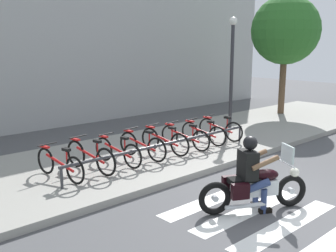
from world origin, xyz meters
name	(u,v)px	position (x,y,z in m)	size (l,w,h in m)	color
ground_plane	(271,200)	(0.00, 0.00, 0.00)	(48.00, 48.00, 0.00)	#4C4C4F
sidewalk	(141,155)	(0.00, 4.10, 0.07)	(24.00, 4.40, 0.15)	gray
crosswalk_stripe_0	(332,242)	(-0.75, -1.60, 0.00)	(2.80, 0.40, 0.01)	white
crosswalk_stripe_1	(286,225)	(-0.75, -0.80, 0.00)	(2.80, 0.40, 0.01)	white
crosswalk_stripe_2	(248,211)	(-0.75, 0.00, 0.00)	(2.80, 0.40, 0.01)	white
crosswalk_stripe_3	(215,199)	(-0.75, 0.80, 0.00)	(2.80, 0.40, 0.01)	white
motorcycle	(255,187)	(-0.64, -0.05, 0.46)	(1.95, 1.13, 1.21)	black
rider	(252,168)	(-0.70, -0.01, 0.82)	(0.77, 0.71, 1.43)	black
bicycle_0	(60,164)	(-2.68, 3.57, 0.49)	(0.48, 1.66, 0.74)	black
bicycle_1	(90,157)	(-1.92, 3.57, 0.51)	(0.48, 1.70, 0.79)	black
bicycle_2	(118,151)	(-1.15, 3.57, 0.49)	(0.48, 1.60, 0.73)	black
bicycle_3	(142,146)	(-0.39, 3.57, 0.50)	(0.48, 1.60, 0.77)	black
bicycle_4	(164,141)	(0.37, 3.57, 0.50)	(0.48, 1.64, 0.76)	black
bicycle_5	(185,137)	(1.13, 3.57, 0.48)	(0.48, 1.68, 0.72)	black
bicycle_6	(203,133)	(1.89, 3.57, 0.48)	(0.48, 1.56, 0.72)	black
bicycle_7	(220,129)	(2.65, 3.57, 0.49)	(0.48, 1.56, 0.74)	black
bike_rack	(168,144)	(-0.01, 3.01, 0.58)	(5.93, 0.07, 0.49)	#333338
street_lamp	(232,63)	(4.29, 4.50, 2.40)	(0.28, 0.28, 3.91)	#2D2D33
tree_near_rack	(285,31)	(8.18, 4.90, 3.56)	(2.79, 2.79, 4.97)	brown
building_backdrop	(41,28)	(0.00, 9.80, 3.58)	(24.00, 1.20, 7.16)	#A7A7A7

